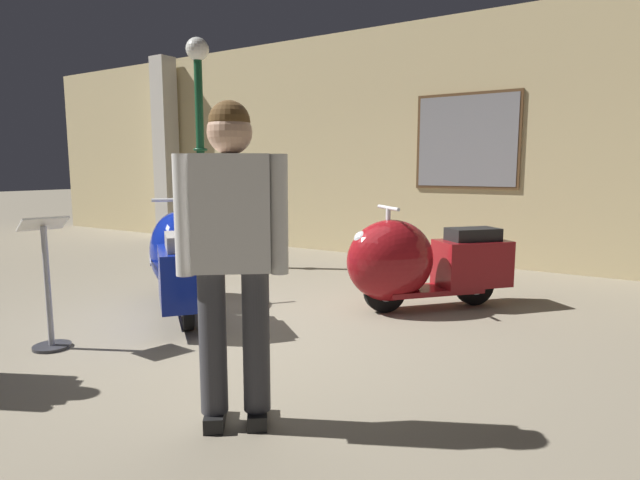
{
  "coord_description": "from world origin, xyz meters",
  "views": [
    {
      "loc": [
        2.73,
        -3.39,
        1.38
      ],
      "look_at": [
        0.02,
        0.93,
        0.68
      ],
      "focal_mm": 29.03,
      "sensor_mm": 36.0,
      "label": 1
    }
  ],
  "objects_px": {
    "scooter_1": "(416,263)",
    "lamppost": "(200,137)",
    "info_stanchion": "(48,294)",
    "scooter_0": "(180,260)",
    "visitor_1": "(232,243)"
  },
  "relations": [
    {
      "from": "scooter_0",
      "to": "info_stanchion",
      "type": "height_order",
      "value": "scooter_0"
    },
    {
      "from": "scooter_1",
      "to": "lamppost",
      "type": "distance_m",
      "value": 3.69
    },
    {
      "from": "lamppost",
      "to": "info_stanchion",
      "type": "relative_size",
      "value": 3.04
    },
    {
      "from": "scooter_1",
      "to": "lamppost",
      "type": "relative_size",
      "value": 0.5
    },
    {
      "from": "lamppost",
      "to": "visitor_1",
      "type": "bearing_deg",
      "value": -43.28
    },
    {
      "from": "scooter_1",
      "to": "info_stanchion",
      "type": "relative_size",
      "value": 1.53
    },
    {
      "from": "lamppost",
      "to": "visitor_1",
      "type": "relative_size",
      "value": 1.82
    },
    {
      "from": "info_stanchion",
      "to": "scooter_0",
      "type": "bearing_deg",
      "value": 89.91
    },
    {
      "from": "scooter_0",
      "to": "visitor_1",
      "type": "bearing_deg",
      "value": -177.45
    },
    {
      "from": "scooter_0",
      "to": "visitor_1",
      "type": "relative_size",
      "value": 0.98
    },
    {
      "from": "visitor_1",
      "to": "info_stanchion",
      "type": "xyz_separation_m",
      "value": [
        -2.02,
        0.16,
        -0.57
      ]
    },
    {
      "from": "scooter_0",
      "to": "visitor_1",
      "type": "height_order",
      "value": "visitor_1"
    },
    {
      "from": "scooter_0",
      "to": "info_stanchion",
      "type": "relative_size",
      "value": 1.64
    },
    {
      "from": "scooter_0",
      "to": "visitor_1",
      "type": "distance_m",
      "value": 2.56
    },
    {
      "from": "lamppost",
      "to": "info_stanchion",
      "type": "distance_m",
      "value": 3.66
    }
  ]
}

